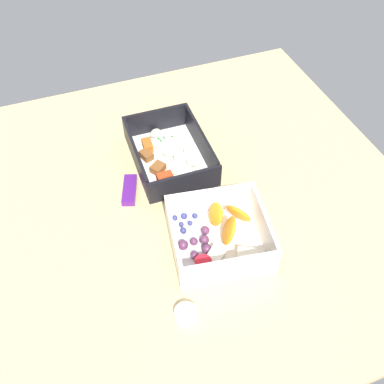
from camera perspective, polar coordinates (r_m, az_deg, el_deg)
table_surface at (r=79.84cm, az=0.32°, el=-0.66°), size 80.00×80.00×2.00cm
pasta_container at (r=83.70cm, az=-3.12°, el=5.10°), size 19.61×14.38×5.92cm
fruit_bowl at (r=70.65cm, az=3.73°, el=-5.99°), size 17.13×18.00×6.12cm
candy_bar at (r=79.73cm, az=-8.52°, el=0.29°), size 7.40×4.57×1.20cm
paper_cup_liner at (r=65.23cm, az=-0.83°, el=-16.33°), size 3.54×3.54×1.48cm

